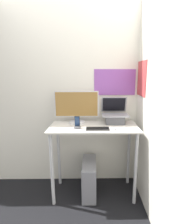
{
  "coord_description": "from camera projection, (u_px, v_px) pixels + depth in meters",
  "views": [
    {
      "loc": [
        -0.01,
        -1.84,
        1.58
      ],
      "look_at": [
        0.03,
        0.26,
        1.12
      ],
      "focal_mm": 28.0,
      "sensor_mm": 36.0,
      "label": 1
    }
  ],
  "objects": [
    {
      "name": "ground_plane",
      "position": [
        94.0,
        206.0,
        2.14
      ],
      "size": [
        12.0,
        12.0,
        0.0
      ],
      "primitive_type": "plane",
      "color": "black"
    },
    {
      "name": "wall_back",
      "position": [
        94.0,
        95.0,
        2.46
      ],
      "size": [
        6.0,
        0.06,
        2.6
      ],
      "color": "silver",
      "rests_on": "ground_plane"
    },
    {
      "name": "wall_side_right",
      "position": [
        153.0,
        101.0,
        1.87
      ],
      "size": [
        0.06,
        6.0,
        2.6
      ],
      "color": "silver",
      "rests_on": "ground_plane"
    },
    {
      "name": "desk",
      "position": [
        94.0,
        139.0,
        2.23
      ],
      "size": [
        1.1,
        0.52,
        0.94
      ],
      "color": "beige",
      "rests_on": "ground_plane"
    },
    {
      "name": "laptop",
      "position": [
        115.0,
        116.0,
        2.31
      ],
      "size": [
        0.34,
        0.3,
        0.33
      ],
      "color": "#4C4C51",
      "rests_on": "desk"
    },
    {
      "name": "monitor",
      "position": [
        77.0,
        108.0,
        2.28
      ],
      "size": [
        0.57,
        0.21,
        0.42
      ],
      "color": "silver",
      "rests_on": "desk"
    },
    {
      "name": "keyboard",
      "position": [
        98.0,
        129.0,
        2.06
      ],
      "size": [
        0.27,
        0.11,
        0.02
      ],
      "color": "black",
      "rests_on": "desk"
    },
    {
      "name": "mouse",
      "position": [
        115.0,
        129.0,
        2.03
      ],
      "size": [
        0.03,
        0.05,
        0.02
      ],
      "color": "#99999E",
      "rests_on": "desk"
    },
    {
      "name": "cell_phone",
      "position": [
        77.0,
        125.0,
        2.09
      ],
      "size": [
        0.08,
        0.08,
        0.15
      ],
      "color": "#4C4C51",
      "rests_on": "desk"
    },
    {
      "name": "computer_tower",
      "position": [
        89.0,
        178.0,
        2.32
      ],
      "size": [
        0.18,
        0.48,
        0.46
      ],
      "color": "gray",
      "rests_on": "ground_plane"
    }
  ]
}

